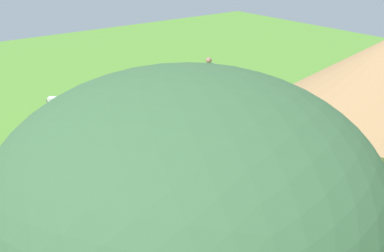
% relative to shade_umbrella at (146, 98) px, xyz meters
% --- Properties ---
extents(ground_plane, '(36.00, 36.00, 0.00)m').
position_rel_shade_umbrella_xyz_m(ground_plane, '(-3.11, -1.69, -2.59)').
color(ground_plane, '#528930').
extents(shade_umbrella, '(3.73, 3.73, 2.94)m').
position_rel_shade_umbrella_xyz_m(shade_umbrella, '(0.00, 0.00, 0.00)').
color(shade_umbrella, brown).
rests_on(shade_umbrella, ground_plane).
extents(patio_dining_table, '(1.73, 1.16, 0.74)m').
position_rel_shade_umbrella_xyz_m(patio_dining_table, '(0.00, 0.00, -1.93)').
color(patio_dining_table, white).
rests_on(patio_dining_table, ground_plane).
extents(patio_chair_near_lawn, '(0.61, 0.61, 0.90)m').
position_rel_shade_umbrella_xyz_m(patio_chair_near_lawn, '(0.93, 0.95, -2.07)').
color(patio_chair_near_lawn, silver).
rests_on(patio_chair_near_lawn, ground_plane).
extents(patio_chair_west_end, '(0.51, 0.53, 0.90)m').
position_rel_shade_umbrella_xyz_m(patio_chair_west_end, '(-1.30, 0.32, -2.07)').
color(patio_chair_west_end, silver).
rests_on(patio_chair_west_end, ground_plane).
extents(patio_chair_near_hut, '(0.53, 0.52, 0.90)m').
position_rel_shade_umbrella_xyz_m(patio_chair_near_hut, '(0.33, -1.29, -2.07)').
color(patio_chair_near_hut, silver).
rests_on(patio_chair_near_hut, ground_plane).
extents(guest_beside_umbrella, '(0.49, 0.41, 1.60)m').
position_rel_shade_umbrella_xyz_m(guest_beside_umbrella, '(-0.26, -1.77, -1.63)').
color(guest_beside_umbrella, black).
rests_on(guest_beside_umbrella, ground_plane).
extents(guest_behind_table, '(0.53, 0.33, 1.55)m').
position_rel_shade_umbrella_xyz_m(guest_behind_table, '(0.58, 1.70, -1.66)').
color(guest_behind_table, black).
rests_on(guest_behind_table, ground_plane).
extents(standing_watcher, '(0.51, 0.43, 1.66)m').
position_rel_shade_umbrella_xyz_m(standing_watcher, '(-5.31, -4.42, -1.59)').
color(standing_watcher, black).
rests_on(standing_watcher, ground_plane).
extents(striped_lounge_chair, '(0.78, 0.94, 0.61)m').
position_rel_shade_umbrella_xyz_m(striped_lounge_chair, '(-5.67, -3.04, -2.34)').
color(striped_lounge_chair, blue).
rests_on(striped_lounge_chair, ground_plane).
extents(zebra_nearest_camera, '(1.63, 1.73, 1.51)m').
position_rel_shade_umbrella_xyz_m(zebra_nearest_camera, '(-0.14, -3.63, -1.63)').
color(zebra_nearest_camera, silver).
rests_on(zebra_nearest_camera, ground_plane).
extents(zebra_by_umbrella, '(1.58, 1.77, 1.50)m').
position_rel_shade_umbrella_xyz_m(zebra_by_umbrella, '(-5.05, -1.00, -1.63)').
color(zebra_by_umbrella, silver).
rests_on(zebra_by_umbrella, ground_plane).
extents(acacia_tree_far_lawn, '(2.76, 2.76, 4.79)m').
position_rel_shade_umbrella_xyz_m(acacia_tree_far_lawn, '(2.56, 4.90, 1.33)').
color(acacia_tree_far_lawn, '#412D2C').
rests_on(acacia_tree_far_lawn, ground_plane).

